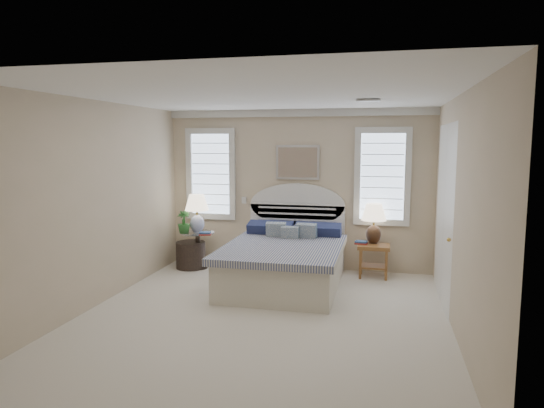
{
  "coord_description": "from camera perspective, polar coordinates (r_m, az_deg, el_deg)",
  "views": [
    {
      "loc": [
        1.41,
        -5.6,
        2.15
      ],
      "look_at": [
        -0.1,
        1.0,
        1.29
      ],
      "focal_mm": 32.0,
      "sensor_mm": 36.0,
      "label": 1
    }
  ],
  "objects": [
    {
      "name": "floor",
      "position": [
        6.17,
        -1.17,
        -13.18
      ],
      "size": [
        4.5,
        5.0,
        0.01
      ],
      "primitive_type": "cube",
      "color": "beige",
      "rests_on": "ground"
    },
    {
      "name": "switch_plate",
      "position": [
        8.49,
        -3.32,
        0.46
      ],
      "size": [
        0.08,
        0.01,
        0.12
      ],
      "primitive_type": "cube",
      "color": "silver",
      "rests_on": "wall_back"
    },
    {
      "name": "lamp_right",
      "position": [
        7.97,
        11.89,
        -1.73
      ],
      "size": [
        0.4,
        0.4,
        0.65
      ],
      "rotation": [
        0.0,
        0.0,
        0.0
      ],
      "color": "black",
      "rests_on": "nightstand_right"
    },
    {
      "name": "wall_back",
      "position": [
        8.26,
        3.04,
        1.67
      ],
      "size": [
        4.5,
        0.02,
        2.7
      ],
      "primitive_type": "cube",
      "color": "#C0AF90",
      "rests_on": "floor"
    },
    {
      "name": "window_right",
      "position": [
        8.1,
        12.85,
        3.16
      ],
      "size": [
        0.9,
        0.06,
        1.6
      ],
      "primitive_type": "cube",
      "color": "silver",
      "rests_on": "wall_back"
    },
    {
      "name": "closet_door",
      "position": [
        6.92,
        19.6,
        -1.08
      ],
      "size": [
        0.02,
        1.8,
        2.4
      ],
      "primitive_type": "cube",
      "color": "white",
      "rests_on": "floor"
    },
    {
      "name": "painting",
      "position": [
        8.19,
        3.02,
        4.92
      ],
      "size": [
        0.74,
        0.04,
        0.58
      ],
      "primitive_type": "cube",
      "color": "silver",
      "rests_on": "wall_back"
    },
    {
      "name": "ceiling",
      "position": [
        5.8,
        -1.24,
        12.67
      ],
      "size": [
        4.5,
        5.0,
        0.01
      ],
      "primitive_type": "cube",
      "color": "white",
      "rests_on": "wall_back"
    },
    {
      "name": "books_left",
      "position": [
        8.1,
        -7.86,
        -3.47
      ],
      "size": [
        0.22,
        0.18,
        0.05
      ],
      "rotation": [
        0.0,
        0.0,
        0.27
      ],
      "color": "maroon",
      "rests_on": "side_table_left"
    },
    {
      "name": "floor_pot",
      "position": [
        8.51,
        -9.53,
        -5.93
      ],
      "size": [
        0.57,
        0.57,
        0.46
      ],
      "primitive_type": "cylinder",
      "rotation": [
        0.0,
        0.0,
        0.14
      ],
      "color": "black",
      "rests_on": "floor"
    },
    {
      "name": "hvac_vent",
      "position": [
        6.43,
        11.24,
        11.83
      ],
      "size": [
        0.3,
        0.2,
        0.02
      ],
      "primitive_type": "cube",
      "color": "#B2B2B2",
      "rests_on": "ceiling"
    },
    {
      "name": "books_right",
      "position": [
        7.93,
        10.45,
        -4.49
      ],
      "size": [
        0.21,
        0.16,
        0.05
      ],
      "rotation": [
        0.0,
        0.0,
        -0.08
      ],
      "color": "maroon",
      "rests_on": "nightstand_right"
    },
    {
      "name": "crown_molding",
      "position": [
        8.2,
        3.05,
        10.65
      ],
      "size": [
        4.5,
        0.08,
        0.12
      ],
      "primitive_type": "cube",
      "color": "silver",
      "rests_on": "wall_back"
    },
    {
      "name": "wall_left",
      "position": [
        6.74,
        -20.08,
        -0.02
      ],
      "size": [
        0.02,
        5.0,
        2.7
      ],
      "primitive_type": "cube",
      "color": "#C0AF90",
      "rests_on": "floor"
    },
    {
      "name": "wall_right",
      "position": [
        5.72,
        21.22,
        -1.3
      ],
      "size": [
        0.02,
        5.0,
        2.7
      ],
      "primitive_type": "cube",
      "color": "#C0AF90",
      "rests_on": "floor"
    },
    {
      "name": "side_table_left",
      "position": [
        8.43,
        -8.7,
        -4.93
      ],
      "size": [
        0.56,
        0.56,
        0.63
      ],
      "color": "black",
      "rests_on": "floor"
    },
    {
      "name": "potted_plant",
      "position": [
        8.29,
        -10.34,
        -2.1
      ],
      "size": [
        0.26,
        0.26,
        0.38
      ],
      "primitive_type": "imported",
      "rotation": [
        0.0,
        0.0,
        0.23
      ],
      "color": "#2D6729",
      "rests_on": "side_table_left"
    },
    {
      "name": "bed",
      "position": [
        7.41,
        1.59,
        -6.54
      ],
      "size": [
        1.72,
        2.28,
        1.47
      ],
      "color": "beige",
      "rests_on": "floor"
    },
    {
      "name": "window_left",
      "position": [
        8.63,
        -7.18,
        3.52
      ],
      "size": [
        0.9,
        0.06,
        1.6
      ],
      "primitive_type": "cube",
      "color": "silver",
      "rests_on": "wall_back"
    },
    {
      "name": "nightstand_right",
      "position": [
        7.95,
        11.87,
        -5.74
      ],
      "size": [
        0.5,
        0.4,
        0.53
      ],
      "color": "brown",
      "rests_on": "floor"
    },
    {
      "name": "lamp_left",
      "position": [
        8.32,
        -8.82,
        -0.59
      ],
      "size": [
        0.51,
        0.51,
        0.66
      ],
      "rotation": [
        0.0,
        0.0,
        -0.33
      ],
      "color": "white",
      "rests_on": "side_table_left"
    }
  ]
}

